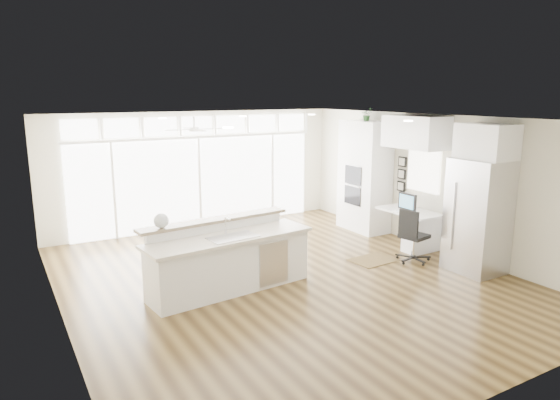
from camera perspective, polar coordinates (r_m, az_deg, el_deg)
floor at (r=8.63m, az=0.62°, el=-9.02°), size 7.00×8.00×0.02m
ceiling at (r=8.06m, az=0.67°, el=9.26°), size 7.00×8.00×0.02m
wall_back at (r=11.79m, az=-9.39°, el=3.42°), size 7.00×0.04×2.70m
wall_front at (r=5.35m, az=23.45°, el=-8.06°), size 7.00×0.04×2.70m
wall_left at (r=7.15m, az=-24.23°, el=-3.15°), size 0.04×8.00×2.70m
wall_right at (r=10.44m, az=17.38°, el=1.90°), size 0.04×8.00×2.70m
glass_wall at (r=11.79m, az=-9.24°, el=1.94°), size 5.80×0.06×2.08m
transom_row at (r=11.63m, az=-9.46°, el=8.40°), size 5.90×0.06×0.40m
desk_window at (r=10.58m, az=16.11°, el=3.21°), size 0.04×0.85×0.85m
ceiling_fan at (r=10.38m, az=-9.81°, el=8.51°), size 1.16×1.16×0.32m
recessed_lights at (r=8.23m, az=-0.06°, el=9.18°), size 3.40×3.00×0.02m
oven_cabinet at (r=11.51m, az=9.64°, el=2.69°), size 0.64×1.20×2.50m
desk_nook at (r=10.59m, az=14.49°, el=-3.17°), size 0.72×1.30×0.76m
upper_cabinets at (r=10.29m, az=15.24°, el=7.51°), size 0.64×1.30×0.64m
refrigerator at (r=9.37m, az=21.68°, el=-1.72°), size 0.76×0.90×2.00m
fridge_cabinet at (r=9.21m, az=22.55°, el=6.21°), size 0.64×0.90×0.60m
framed_photos at (r=11.04m, az=13.74°, el=2.90°), size 0.06×0.22×0.80m
kitchen_island at (r=8.02m, az=-5.77°, el=-6.52°), size 2.85×1.31×1.09m
rug at (r=9.68m, az=10.63°, el=-6.74°), size 0.89×0.67×0.01m
office_chair at (r=9.65m, az=15.10°, el=-3.94°), size 0.60×0.57×1.00m
fishbowl at (r=7.78m, az=-13.42°, el=-2.30°), size 0.24×0.24×0.23m
monitor at (r=10.40m, az=14.35°, el=-0.18°), size 0.08×0.47×0.39m
keyboard at (r=10.32m, az=13.62°, el=-1.29°), size 0.15×0.35×0.02m
potted_plant at (r=11.37m, az=9.88°, el=9.46°), size 0.28×0.31×0.22m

